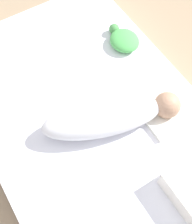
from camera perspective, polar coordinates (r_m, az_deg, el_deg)
name	(u,v)px	position (r m, az deg, el deg)	size (l,w,h in m)	color
ground_plane	(91,124)	(1.49, -0.96, -2.30)	(12.00, 12.00, 0.00)	#9E8466
bed_mattress	(91,118)	(1.43, -1.00, -1.08)	(1.42, 0.93, 0.13)	white
burp_cloth	(164,110)	(1.39, 12.25, 0.32)	(0.23, 0.21, 0.02)	white
swaddled_baby	(110,116)	(1.29, 2.60, -0.77)	(0.32, 0.59, 0.13)	white
turtle_plush	(123,39)	(1.58, 5.03, 13.10)	(0.20, 0.14, 0.06)	#51B756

